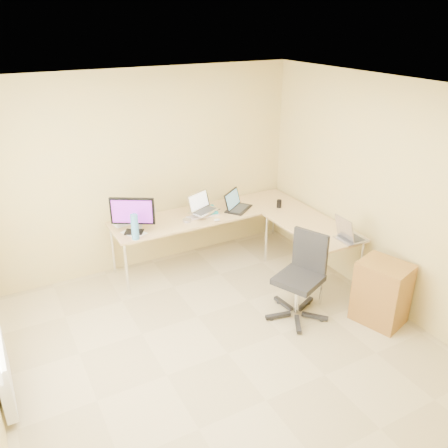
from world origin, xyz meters
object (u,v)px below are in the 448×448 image
desk_main (209,237)px  desk_fan (147,213)px  laptop_black (239,201)px  office_chair (298,278)px  mug (139,225)px  monitor (133,215)px  laptop_return (352,230)px  keyboard (203,216)px  laptop_center (204,203)px  cabinet (382,293)px  water_bottle (135,227)px  desk_return (311,251)px

desk_main → desk_fan: size_ratio=10.59×
laptop_black → desk_fan: (-1.23, 0.20, -0.00)m
desk_fan → office_chair: bearing=-36.7°
mug → monitor: bearing=-140.1°
monitor → desk_fan: (0.26, 0.24, -0.10)m
desk_fan → mug: bearing=-115.8°
laptop_black → laptop_return: bearing=-100.2°
keyboard → laptop_return: 1.92m
laptop_center → cabinet: bearing=-85.5°
laptop_black → desk_fan: bearing=134.1°
laptop_return → laptop_center: bearing=41.5°
keyboard → laptop_return: (1.26, -1.45, 0.11)m
desk_main → water_bottle: 1.28m
laptop_black → water_bottle: bearing=151.2°
laptop_center → office_chair: size_ratio=0.38×
laptop_black → desk_fan: 1.25m
desk_main → desk_fan: desk_fan is taller
laptop_black → office_chair: size_ratio=0.40×
mug → office_chair: bearing=-51.3°
mug → water_bottle: (-0.13, -0.25, 0.10)m
monitor → water_bottle: (-0.04, -0.18, -0.07)m
desk_main → office_chair: size_ratio=2.65×
desk_return → cabinet: (0.08, -1.15, -0.01)m
desk_return → water_bottle: 2.28m
keyboard → mug: mug is taller
keyboard → cabinet: keyboard is taller
laptop_black → cabinet: bearing=-109.3°
monitor → laptop_return: (2.21, -1.40, -0.11)m
laptop_center → office_chair: bearing=-100.8°
office_chair → mug: bearing=105.2°
laptop_black → mug: (-1.41, 0.04, -0.07)m
desk_main → laptop_black: 0.65m
cabinet → desk_return: bearing=76.8°
desk_main → cabinet: 2.40m
desk_main → laptop_black: bearing=-12.1°
monitor → water_bottle: bearing=-71.8°
desk_return → keyboard: bearing=140.3°
laptop_return → office_chair: office_chair is taller
desk_main → water_bottle: bearing=-165.2°
desk_return → cabinet: size_ratio=1.79×
laptop_black → keyboard: bearing=142.7°
laptop_center → keyboard: laptop_center is taller
desk_main → mug: 1.08m
mug → cabinet: (2.05, -2.11, -0.42)m
desk_return → laptop_center: bearing=138.1°
desk_return → keyboard: (-1.11, 0.92, 0.38)m
desk_fan → desk_main: bearing=13.2°
keyboard → desk_fan: size_ratio=1.75×
water_bottle → desk_fan: water_bottle is taller
laptop_black → desk_main: bearing=131.3°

